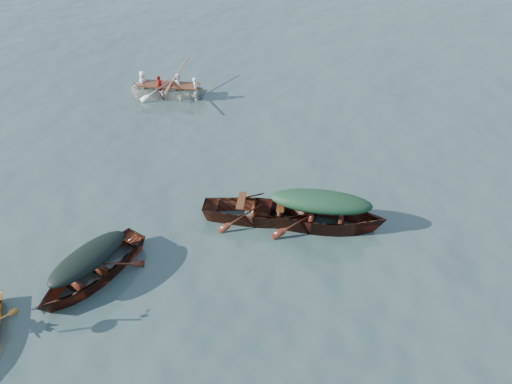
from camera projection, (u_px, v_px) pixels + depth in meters
ground at (196, 297)px, 11.51m from camera, size 140.00×140.00×0.00m
dark_covered_boat at (93, 278)px, 11.98m from camera, size 2.26×4.19×1.01m
green_tarp_boat at (319, 226)px, 13.51m from camera, size 5.08×2.54×1.17m
open_wooden_boat at (261, 220)px, 13.73m from camera, size 4.62×2.54×1.03m
rowed_boat at (171, 97)px, 19.81m from camera, size 4.46×2.35×1.02m
dark_tarp_cover at (88, 257)px, 11.55m from camera, size 1.24×2.31×0.40m
green_tarp_cover at (321, 202)px, 13.01m from camera, size 2.79×1.40×0.52m
thwart_benches at (261, 205)px, 13.41m from camera, size 2.35×1.40×0.04m
rowers at (168, 76)px, 19.28m from camera, size 3.19×1.89×0.76m
oars at (169, 84)px, 19.49m from camera, size 1.25×2.67×0.06m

